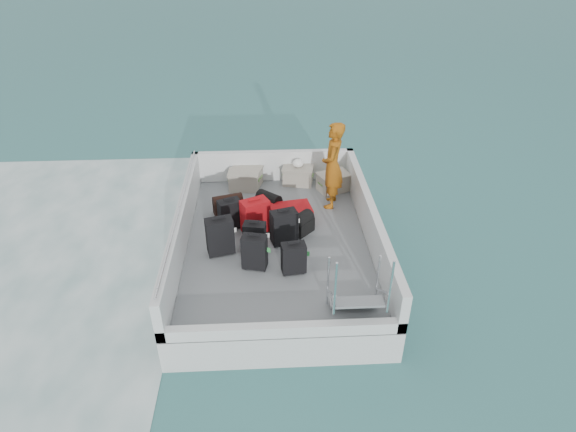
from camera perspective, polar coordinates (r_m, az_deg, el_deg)
The scene contains 23 objects.
ground at distance 9.40m, azimuth -1.27°, elevation -5.87°, with size 160.00×160.00×0.00m, color #185255.
wake_foam at distance 10.47m, azimuth -28.70°, elevation -6.01°, with size 10.00×10.00×0.00m, color white.
ferry_hull at distance 9.22m, azimuth -1.29°, elevation -4.40°, with size 3.60×5.00×0.60m, color silver.
deck at distance 9.04m, azimuth -1.31°, elevation -2.82°, with size 3.30×4.70×0.02m, color slate.
deck_fittings at distance 8.57m, azimuth 1.04°, elevation -1.89°, with size 3.60×5.00×0.90m.
suitcase_1 at distance 8.56m, azimuth -8.05°, elevation -2.44°, with size 0.47×0.27×0.71m, color black.
suitcase_2 at distance 9.25m, azimuth -6.89°, elevation 0.16°, with size 0.42×0.25×0.61m, color black.
suitcase_3 at distance 8.18m, azimuth -3.99°, elevation -4.32°, with size 0.42×0.24×0.64m, color black.
suitcase_4 at distance 8.59m, azimuth -3.94°, elevation -2.56°, with size 0.39×0.23×0.58m, color black.
suitcase_5 at distance 9.07m, azimuth -3.91°, elevation -0.08°, with size 0.50×0.30×0.69m, color #AF0D12.
suitcase_6 at distance 8.08m, azimuth 0.67°, elevation -5.05°, with size 0.40×0.24×0.56m, color black.
suitcase_7 at distance 8.77m, azimuth -0.48°, elevation -1.34°, with size 0.47×0.27×0.66m, color black.
suitcase_8 at distance 9.49m, azimuth 0.34°, elevation 0.27°, with size 0.52×0.79×0.31m, color #AF0D12.
duffel_0 at distance 9.80m, azimuth -7.10°, elevation 1.13°, with size 0.58×0.30×0.32m, color black, non-canonical shape.
duffel_1 at distance 9.82m, azimuth -2.28°, elevation 1.45°, with size 0.49×0.30×0.32m, color black, non-canonical shape.
duffel_2 at distance 9.15m, azimuth 1.65°, elevation -1.06°, with size 0.42×0.30×0.32m, color black, non-canonical shape.
crate_0 at distance 10.67m, azimuth -5.25°, elevation 4.16°, with size 0.63×0.44×0.38m, color #A19A8C.
crate_1 at distance 10.83m, azimuth -4.90°, elevation 4.63°, with size 0.63×0.43×0.38m, color #A19A8C.
crate_2 at distance 10.84m, azimuth 1.18°, elevation 4.80°, with size 0.64×0.44×0.38m, color #A19A8C.
crate_3 at distance 10.60m, azimuth 5.39°, elevation 3.96°, with size 0.63×0.43×0.38m, color #A19A8C.
yellow_bag at distance 10.97m, azimuth 5.66°, elevation 4.51°, with size 0.28×0.26×0.22m, color yellow.
white_bag at distance 10.72m, azimuth 1.20°, elevation 6.14°, with size 0.24×0.24×0.18m, color white.
passenger at distance 9.72m, azimuth 5.31°, elevation 5.96°, with size 0.67×0.43×1.81m, color orange.
Camera 1 is at (-0.18, -7.41, 5.78)m, focal length 30.00 mm.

